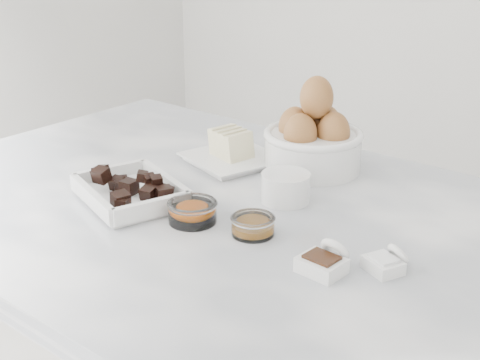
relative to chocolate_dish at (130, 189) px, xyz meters
The scene contains 9 objects.
marble_slab 0.16m from the chocolate_dish, 33.59° to the left, with size 1.20×0.80×0.04m, color silver.
chocolate_dish is the anchor object (origin of this frame).
butter_plate 0.26m from the chocolate_dish, 86.99° to the left, with size 0.20×0.20×0.07m.
sugar_ramekin 0.27m from the chocolate_dish, 39.06° to the left, with size 0.08×0.08×0.05m.
egg_bowl 0.36m from the chocolate_dish, 64.19° to the left, with size 0.19×0.19×0.18m.
honey_bowl 0.24m from the chocolate_dish, ahead, with size 0.07×0.07×0.03m.
zest_bowl 0.14m from the chocolate_dish, ahead, with size 0.08×0.08×0.04m.
vanilla_spoon 0.39m from the chocolate_dish, ahead, with size 0.06×0.08×0.05m.
salt_spoon 0.46m from the chocolate_dish, ahead, with size 0.06×0.07×0.04m.
Camera 1 is at (0.68, -0.78, 1.40)m, focal length 50.00 mm.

